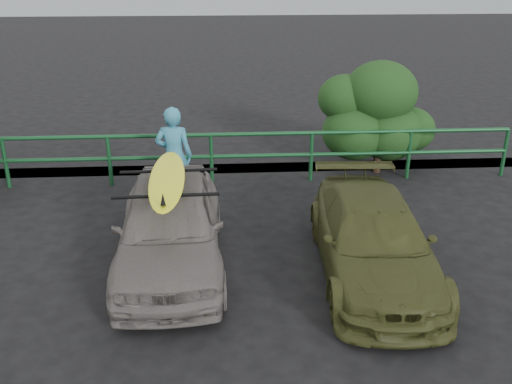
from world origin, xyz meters
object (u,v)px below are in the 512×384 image
(man, at_px, (174,156))
(guardrail, at_px, (161,159))
(olive_vehicle, at_px, (373,239))
(surfboard, at_px, (167,179))
(sedan, at_px, (170,225))

(man, bearing_deg, guardrail, -64.70)
(olive_vehicle, relative_size, man, 2.08)
(guardrail, xyz_separation_m, surfboard, (0.43, -3.27, 0.84))
(guardrail, bearing_deg, surfboard, -82.46)
(sedan, height_order, olive_vehicle, sedan)
(sedan, distance_m, olive_vehicle, 2.91)
(olive_vehicle, distance_m, man, 4.05)
(sedan, relative_size, olive_vehicle, 1.00)
(guardrail, height_order, sedan, sedan)
(sedan, relative_size, man, 2.07)
(sedan, xyz_separation_m, olive_vehicle, (2.87, -0.44, -0.09))
(guardrail, bearing_deg, sedan, -82.46)
(olive_vehicle, xyz_separation_m, man, (-2.96, 2.75, 0.36))
(guardrail, xyz_separation_m, man, (0.35, -0.96, 0.39))
(guardrail, relative_size, surfboard, 5.88)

